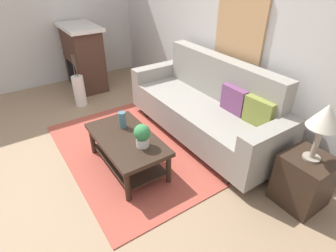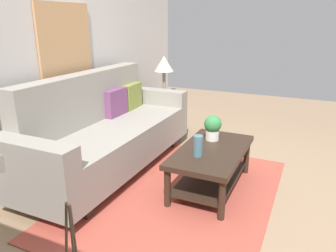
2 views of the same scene
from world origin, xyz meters
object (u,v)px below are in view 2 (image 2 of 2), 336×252
at_px(side_table, 164,113).
at_px(throw_pillow_plum, 115,102).
at_px(couch, 107,133).
at_px(tabletop_vase, 198,146).
at_px(framed_painting, 65,40).
at_px(table_lamp, 164,65).
at_px(potted_plant_tabletop, 213,127).
at_px(coffee_table, 211,160).
at_px(throw_pillow_olive, 132,96).

bearing_deg(side_table, throw_pillow_plum, 174.10).
relative_size(couch, throw_pillow_plum, 6.68).
bearing_deg(tabletop_vase, throw_pillow_plum, 65.88).
bearing_deg(tabletop_vase, framed_painting, 83.49).
bearing_deg(table_lamp, framed_painting, 163.09).
bearing_deg(couch, side_table, 0.33).
height_order(throw_pillow_plum, potted_plant_tabletop, throw_pillow_plum).
relative_size(couch, coffee_table, 2.19).
bearing_deg(framed_painting, throw_pillow_plum, -41.83).
xyz_separation_m(throw_pillow_plum, throw_pillow_olive, (0.38, 0.00, 0.00)).
xyz_separation_m(tabletop_vase, table_lamp, (1.69, 1.14, 0.47)).
bearing_deg(throw_pillow_olive, side_table, -8.89).
bearing_deg(tabletop_vase, side_table, 34.15).
bearing_deg(framed_painting, table_lamp, -16.91).
bearing_deg(table_lamp, tabletop_vase, -145.85).
distance_m(potted_plant_tabletop, framed_painting, 1.83).
bearing_deg(throw_pillow_olive, table_lamp, -8.89).
bearing_deg(table_lamp, throw_pillow_plum, 174.10).
bearing_deg(coffee_table, throw_pillow_olive, 61.37).
xyz_separation_m(couch, side_table, (1.50, 0.01, -0.15)).
bearing_deg(potted_plant_tabletop, coffee_table, -163.10).
bearing_deg(side_table, potted_plant_tabletop, -136.97).
bearing_deg(potted_plant_tabletop, side_table, 43.03).
relative_size(throw_pillow_plum, coffee_table, 0.33).
bearing_deg(potted_plant_tabletop, throw_pillow_olive, 69.21).
xyz_separation_m(coffee_table, potted_plant_tabletop, (0.25, 0.08, 0.26)).
bearing_deg(side_table, framed_painting, 163.09).
bearing_deg(tabletop_vase, coffee_table, -16.94).
xyz_separation_m(tabletop_vase, side_table, (1.69, 1.14, -0.25)).
height_order(throw_pillow_olive, table_lamp, table_lamp).
distance_m(tabletop_vase, table_lamp, 2.09).
relative_size(coffee_table, potted_plant_tabletop, 4.20).
distance_m(couch, tabletop_vase, 1.15).
relative_size(side_table, framed_painting, 0.71).
distance_m(throw_pillow_plum, table_lamp, 1.17).
xyz_separation_m(coffee_table, side_table, (1.46, 1.21, -0.03)).
xyz_separation_m(couch, tabletop_vase, (-0.18, -1.13, 0.10)).
relative_size(throw_pillow_plum, framed_painting, 0.46).
xyz_separation_m(potted_plant_tabletop, table_lamp, (1.22, 1.13, 0.42)).
bearing_deg(throw_pillow_olive, couch, -170.72).
distance_m(throw_pillow_plum, potted_plant_tabletop, 1.26).
height_order(tabletop_vase, side_table, tabletop_vase).
height_order(couch, tabletop_vase, couch).
bearing_deg(couch, potted_plant_tabletop, -75.68).
xyz_separation_m(throw_pillow_plum, potted_plant_tabletop, (-0.09, -1.25, -0.11)).
xyz_separation_m(couch, throw_pillow_plum, (0.38, 0.12, 0.25)).
relative_size(throw_pillow_olive, framed_painting, 0.46).
height_order(throw_pillow_olive, side_table, throw_pillow_olive).
height_order(throw_pillow_plum, coffee_table, throw_pillow_plum).
distance_m(couch, throw_pillow_plum, 0.47).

